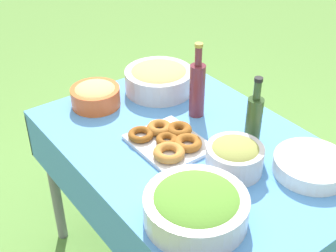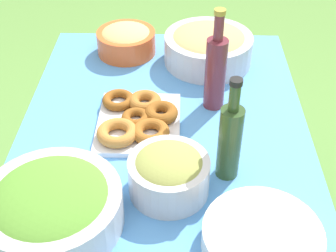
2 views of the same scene
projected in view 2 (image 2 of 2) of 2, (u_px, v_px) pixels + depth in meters
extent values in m
cube|color=#4C8CD1|center=(163.00, 141.00, 1.41)|extent=(1.30, 0.89, 0.02)
cube|color=#4C8CD1|center=(27.00, 167.00, 1.50)|extent=(1.30, 0.01, 0.22)
cube|color=#4C8CD1|center=(302.00, 173.00, 1.48)|extent=(1.30, 0.01, 0.22)
cube|color=#4C8CD1|center=(169.00, 63.00, 1.99)|extent=(0.01, 0.89, 0.22)
cylinder|color=slate|center=(84.00, 119.00, 2.12)|extent=(0.05, 0.05, 0.75)
cylinder|color=slate|center=(254.00, 121.00, 2.11)|extent=(0.05, 0.05, 0.75)
cylinder|color=silver|center=(53.00, 209.00, 1.13)|extent=(0.34, 0.34, 0.10)
ellipsoid|color=#51892D|center=(51.00, 199.00, 1.10)|extent=(0.30, 0.30, 0.07)
cylinder|color=#E05B28|center=(126.00, 42.00, 1.77)|extent=(0.22, 0.22, 0.09)
ellipsoid|color=tan|center=(126.00, 36.00, 1.75)|extent=(0.19, 0.19, 0.07)
cube|color=silver|center=(139.00, 123.00, 1.45)|extent=(0.30, 0.25, 0.02)
torus|color=brown|center=(136.00, 118.00, 1.43)|extent=(0.11, 0.11, 0.03)
torus|color=brown|center=(118.00, 100.00, 1.51)|extent=(0.14, 0.14, 0.03)
torus|color=#A36628|center=(145.00, 101.00, 1.49)|extent=(0.12, 0.12, 0.03)
torus|color=#93561E|center=(151.00, 132.00, 1.38)|extent=(0.12, 0.12, 0.03)
torus|color=#B27533|center=(117.00, 133.00, 1.37)|extent=(0.17, 0.17, 0.03)
torus|color=brown|center=(161.00, 113.00, 1.45)|extent=(0.14, 0.14, 0.04)
cylinder|color=white|center=(260.00, 245.00, 1.09)|extent=(0.28, 0.28, 0.01)
cylinder|color=white|center=(261.00, 242.00, 1.09)|extent=(0.28, 0.28, 0.01)
cylinder|color=white|center=(262.00, 239.00, 1.08)|extent=(0.28, 0.28, 0.01)
cylinder|color=white|center=(262.00, 236.00, 1.07)|extent=(0.28, 0.28, 0.01)
cylinder|color=white|center=(263.00, 233.00, 1.06)|extent=(0.28, 0.28, 0.01)
cylinder|color=#2D4723|center=(229.00, 143.00, 1.22)|extent=(0.06, 0.06, 0.22)
cylinder|color=#2D4723|center=(235.00, 98.00, 1.13)|extent=(0.03, 0.03, 0.08)
cylinder|color=black|center=(236.00, 82.00, 1.10)|extent=(0.03, 0.03, 0.02)
cylinder|color=maroon|center=(215.00, 74.00, 1.46)|extent=(0.07, 0.07, 0.24)
cylinder|color=maroon|center=(219.00, 28.00, 1.36)|extent=(0.03, 0.03, 0.08)
cylinder|color=#A58C33|center=(220.00, 12.00, 1.33)|extent=(0.03, 0.03, 0.02)
cylinder|color=silver|center=(208.00, 49.00, 1.71)|extent=(0.32, 0.32, 0.11)
ellipsoid|color=tan|center=(209.00, 40.00, 1.69)|extent=(0.28, 0.28, 0.07)
cylinder|color=silver|center=(169.00, 176.00, 1.21)|extent=(0.21, 0.21, 0.10)
ellipsoid|color=olive|center=(169.00, 166.00, 1.19)|extent=(0.19, 0.19, 0.07)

